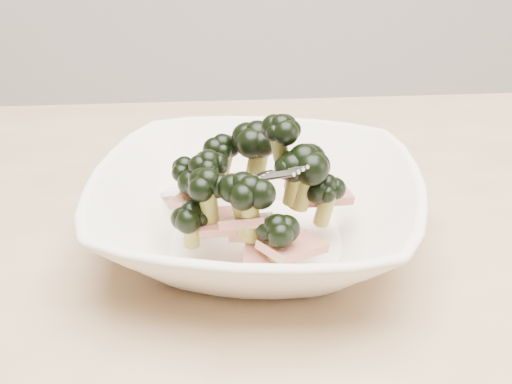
# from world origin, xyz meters

# --- Properties ---
(dining_table) EXTENTS (1.20, 0.80, 0.75)m
(dining_table) POSITION_xyz_m (0.00, 0.00, 0.65)
(dining_table) COLOR tan
(dining_table) RESTS_ON ground
(broccoli_dish) EXTENTS (0.31, 0.31, 0.12)m
(broccoli_dish) POSITION_xyz_m (-0.09, 0.05, 0.79)
(broccoli_dish) COLOR white
(broccoli_dish) RESTS_ON dining_table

